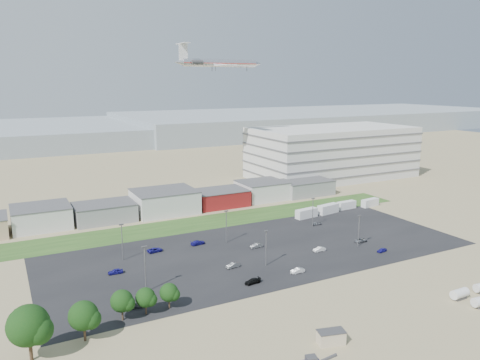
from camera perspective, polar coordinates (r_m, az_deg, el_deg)
ground at (r=116.65m, az=5.22°, el=-11.95°), size 700.00×700.00×0.00m
parking_lot at (r=134.88m, az=2.39°, el=-8.54°), size 120.00×50.00×0.01m
grass_strip at (r=160.03m, az=-4.92°, el=-5.26°), size 160.00×16.00×0.02m
hills_backdrop at (r=418.36m, az=-13.87°, el=5.68°), size 700.00×200.00×9.00m
building_row at (r=171.14m, az=-12.68°, el=-2.99°), size 170.00×20.00×8.00m
parking_garage at (r=239.18m, az=11.17°, el=3.34°), size 80.00×40.00×25.00m
portable_shed at (r=91.63m, az=11.04°, el=-18.30°), size 5.60×3.84×2.57m
storage_tank_nw at (r=116.72m, az=25.21°, el=-12.41°), size 4.21×2.16×2.50m
box_trailer_a at (r=167.06m, az=8.10°, el=-4.04°), size 8.75×3.72×3.18m
box_trailer_b at (r=173.78m, az=10.69°, el=-3.48°), size 9.09×4.19×3.28m
box_trailer_c at (r=181.37m, az=12.85°, el=-2.99°), size 7.81×2.76×2.89m
box_trailer_d at (r=187.13m, az=15.57°, el=-2.68°), size 8.00×3.49×2.90m
tree_far_left at (r=90.78m, az=-24.36°, el=-16.30°), size 7.65×7.65×11.47m
tree_left at (r=94.01m, az=-18.52°, el=-15.74°), size 5.87×5.87×8.81m
tree_mid at (r=99.46m, az=-14.20°, el=-14.37°), size 4.85×4.85×7.28m
tree_right at (r=100.79m, az=-11.44°, el=-14.09°), size 4.38×4.38×6.57m
tree_near at (r=102.37m, az=-8.65°, el=-13.62°), size 4.25×4.25×6.37m
lightpole_front_l at (r=109.85m, az=-11.48°, el=-10.61°), size 1.28×0.53×10.91m
lightpole_front_m at (r=122.68m, az=3.18°, el=-8.30°), size 1.12×0.47×9.53m
lightpole_front_r at (r=140.38m, az=14.26°, el=-6.04°), size 1.11×0.46×9.46m
lightpole_back_l at (r=129.98m, az=-14.16°, el=-7.36°), size 1.18×0.49×10.04m
lightpole_back_m at (r=139.55m, az=-1.68°, el=-5.70°), size 1.15×0.48×9.80m
lightpole_back_r at (r=156.18m, az=8.85°, el=-3.94°), size 1.14×0.48×9.71m
airliner at (r=207.55m, az=-2.48°, el=14.07°), size 41.80×28.71×12.27m
parked_car_0 at (r=145.55m, az=14.46°, el=-7.14°), size 4.02×1.93×1.10m
parked_car_1 at (r=135.54m, az=9.65°, el=-8.33°), size 3.79×1.33×1.25m
parked_car_2 at (r=139.13m, az=16.91°, el=-8.18°), size 3.32×1.69×1.08m
parked_car_3 at (r=113.70m, az=1.55°, el=-12.23°), size 4.23×2.03×1.19m
parked_car_4 at (r=122.60m, az=-0.86°, el=-10.36°), size 4.00×1.86×1.27m
parked_car_5 at (r=122.95m, az=-14.94°, el=-10.72°), size 3.81×1.75×1.27m
parked_car_6 at (r=139.45m, az=-5.15°, el=-7.61°), size 4.66×2.38×1.29m
parked_car_7 at (r=136.54m, az=2.01°, el=-8.00°), size 3.90×1.58×1.26m
parked_car_8 at (r=159.44m, az=9.36°, el=-5.25°), size 3.30×1.59×1.09m
parked_car_9 at (r=135.37m, az=-10.31°, el=-8.38°), size 4.63×2.60×1.22m
parked_car_10 at (r=105.09m, az=-12.50°, el=-14.65°), size 4.22×2.12×1.17m
parked_car_13 at (r=120.35m, az=7.04°, el=-10.91°), size 3.70×1.31×1.22m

